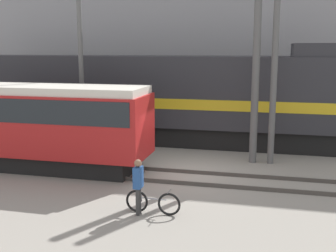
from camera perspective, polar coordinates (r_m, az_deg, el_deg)
ground_plane at (r=16.58m, az=2.39°, el=-6.45°), size 120.00×120.00×0.00m
track_near at (r=15.94m, az=1.92°, el=-6.89°), size 60.00×1.50×0.14m
track_far at (r=21.67m, az=5.20°, el=-2.25°), size 60.00×1.51×0.14m
building_backdrop at (r=29.03m, az=7.85°, el=14.58°), size 43.41×6.00×13.90m
freight_locomotive at (r=22.10m, az=-3.99°, el=4.00°), size 21.48×3.04×5.05m
streetcar at (r=17.88m, az=-18.39°, el=0.65°), size 9.89×2.54×3.39m
bicycle at (r=12.61m, az=-2.07°, el=-10.32°), size 1.69×0.44×0.75m
person at (r=12.38m, az=-4.06°, el=-7.49°), size 0.23×0.37×1.67m
utility_pole_left at (r=19.81m, az=-11.78°, el=10.28°), size 0.22×0.22×9.67m
utility_pole_center at (r=17.92m, az=11.90°, el=9.73°), size 0.31×0.31×9.33m
utility_pole_right at (r=17.90m, az=14.30°, el=9.75°), size 0.26×0.26×9.40m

